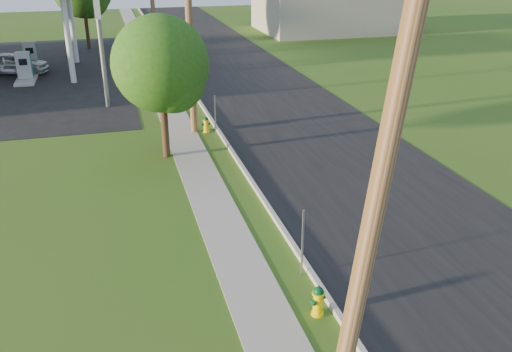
% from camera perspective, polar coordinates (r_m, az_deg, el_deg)
% --- Properties ---
extents(road, '(8.00, 120.00, 0.02)m').
position_cam_1_polar(road, '(21.36, 10.28, -0.07)').
color(road, black).
rests_on(road, ground).
extents(curb, '(0.15, 120.00, 0.15)m').
position_cam_1_polar(curb, '(20.03, -0.13, -1.12)').
color(curb, '#A8A59A').
rests_on(curb, ground).
extents(sidewalk, '(1.50, 120.00, 0.03)m').
position_cam_1_polar(sidewalk, '(19.71, -5.05, -1.83)').
color(sidewalk, '#9B998D').
rests_on(sidewalk, ground).
extents(utility_pole_near, '(1.40, 0.32, 9.48)m').
position_cam_1_polar(utility_pole_near, '(8.35, 12.47, -2.85)').
color(utility_pole_near, brown).
rests_on(utility_pole_near, ground).
extents(utility_pole_mid, '(1.40, 0.32, 9.80)m').
position_cam_1_polar(utility_pole_mid, '(25.08, -7.03, 15.41)').
color(utility_pole_mid, brown).
rests_on(utility_pole_mid, ground).
extents(sign_post_near, '(0.05, 0.04, 2.00)m').
position_cam_1_polar(sign_post_near, '(14.63, 4.92, -7.09)').
color(sign_post_near, gray).
rests_on(sign_post_near, ground).
extents(sign_post_mid, '(0.05, 0.04, 2.00)m').
position_cam_1_polar(sign_post_mid, '(25.12, -4.31, 6.27)').
color(sign_post_mid, gray).
rests_on(sign_post_mid, ground).
extents(sign_post_far, '(0.05, 0.04, 2.00)m').
position_cam_1_polar(sign_post_far, '(36.81, -8.14, 11.68)').
color(sign_post_far, gray).
rests_on(sign_post_far, ground).
extents(fuel_pump_ne, '(1.20, 3.20, 1.90)m').
position_cam_1_polar(fuel_pump_ne, '(38.70, -23.16, 10.21)').
color(fuel_pump_ne, '#A8A59A').
rests_on(fuel_pump_ne, ground).
extents(fuel_pump_se, '(1.20, 3.20, 1.90)m').
position_cam_1_polar(fuel_pump_se, '(42.60, -22.58, 11.37)').
color(fuel_pump_se, '#A8A59A').
rests_on(fuel_pump_se, ground).
extents(price_pylon, '(0.34, 2.04, 6.85)m').
position_cam_1_polar(price_pylon, '(30.21, -16.43, 16.96)').
color(price_pylon, gray).
rests_on(price_pylon, ground).
extents(distant_building, '(14.00, 10.00, 4.00)m').
position_cam_1_polar(distant_building, '(57.45, 7.92, 16.92)').
color(distant_building, gray).
rests_on(distant_building, ground).
extents(tree_verge, '(3.88, 3.88, 5.89)m').
position_cam_1_polar(tree_verge, '(22.23, -9.73, 11.15)').
color(tree_verge, '#352212').
rests_on(tree_verge, ground).
extents(hydrant_near, '(0.43, 0.39, 0.84)m').
position_cam_1_polar(hydrant_near, '(13.56, 6.56, -12.91)').
color(hydrant_near, '#F7D000').
rests_on(hydrant_near, ground).
extents(hydrant_mid, '(0.41, 0.36, 0.80)m').
position_cam_1_polar(hydrant_mid, '(26.01, -5.28, 5.44)').
color(hydrant_mid, yellow).
rests_on(hydrant_mid, ground).
extents(hydrant_far, '(0.40, 0.36, 0.77)m').
position_cam_1_polar(hydrant_far, '(36.64, -8.43, 10.61)').
color(hydrant_far, '#E7B408').
rests_on(hydrant_far, ground).
extents(car_silver, '(4.69, 2.97, 1.49)m').
position_cam_1_polar(car_silver, '(41.14, -24.08, 10.79)').
color(car_silver, silver).
rests_on(car_silver, ground).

